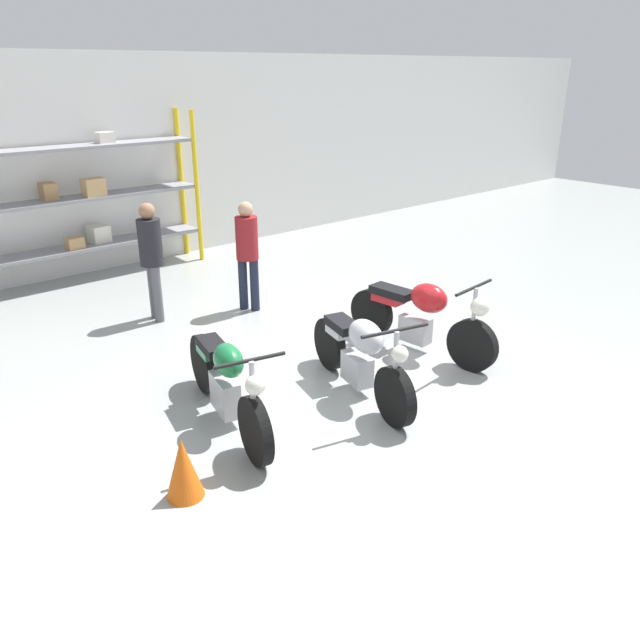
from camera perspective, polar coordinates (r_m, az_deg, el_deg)
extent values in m
plane|color=#9EA3A0|center=(7.03, 2.14, -6.23)|extent=(30.00, 30.00, 0.00)
cube|color=white|center=(11.52, -19.36, 13.24)|extent=(30.00, 0.08, 3.60)
cylinder|color=yellow|center=(11.64, -11.20, 11.79)|extent=(0.08, 0.08, 2.67)
cylinder|color=yellow|center=(12.12, -12.54, 12.08)|extent=(0.08, 0.08, 2.67)
cube|color=gray|center=(11.10, -22.49, 5.89)|extent=(4.84, 0.55, 0.05)
cube|color=gray|center=(10.93, -23.10, 9.94)|extent=(4.84, 0.55, 0.05)
cube|color=gray|center=(10.81, -23.75, 14.09)|extent=(4.84, 0.55, 0.05)
cube|color=tan|center=(11.02, -21.51, 6.57)|extent=(0.27, 0.21, 0.19)
cube|color=tan|center=(10.97, -23.57, 10.75)|extent=(0.23, 0.30, 0.26)
cube|color=tan|center=(10.98, -19.99, 11.34)|extent=(0.35, 0.25, 0.29)
cube|color=silver|center=(11.18, -19.08, 15.51)|extent=(0.30, 0.23, 0.17)
cube|color=silver|center=(11.31, -19.57, 7.45)|extent=(0.33, 0.34, 0.28)
cylinder|color=black|center=(5.68, -5.93, -10.03)|extent=(0.25, 0.65, 0.65)
cylinder|color=black|center=(6.96, -10.63, -3.93)|extent=(0.25, 0.65, 0.65)
cube|color=#ADADB2|center=(6.36, -8.67, -6.74)|extent=(0.28, 0.48, 0.38)
ellipsoid|color=#196B38|center=(6.01, -8.38, -3.68)|extent=(0.37, 0.50, 0.31)
cube|color=black|center=(6.45, -9.78, -2.38)|extent=(0.32, 0.51, 0.10)
cube|color=#196B38|center=(6.61, -10.10, -2.65)|extent=(0.26, 0.36, 0.12)
cylinder|color=#ADADB2|center=(5.52, -6.15, -6.96)|extent=(0.06, 0.06, 0.68)
sphere|color=silver|center=(5.40, -5.93, -5.96)|extent=(0.18, 0.18, 0.18)
cylinder|color=black|center=(5.39, -6.41, -3.68)|extent=(0.64, 0.19, 0.04)
cylinder|color=black|center=(6.26, 6.85, -6.96)|extent=(0.27, 0.63, 0.62)
cylinder|color=black|center=(7.36, 0.89, -2.16)|extent=(0.27, 0.63, 0.62)
cube|color=#ADADB2|center=(6.85, 3.41, -4.44)|extent=(0.30, 0.43, 0.33)
ellipsoid|color=#B7B7BF|center=(6.52, 4.23, -1.52)|extent=(0.42, 0.59, 0.35)
cube|color=black|center=(6.96, 2.08, -0.39)|extent=(0.35, 0.51, 0.10)
cube|color=#B7B7BF|center=(7.05, 1.82, -0.88)|extent=(0.28, 0.37, 0.12)
cylinder|color=#ADADB2|center=(6.11, 6.90, -4.05)|extent=(0.06, 0.06, 0.69)
sphere|color=silver|center=(6.00, 7.32, -3.11)|extent=(0.17, 0.17, 0.17)
cylinder|color=black|center=(5.99, 6.89, -0.98)|extent=(0.73, 0.22, 0.04)
cylinder|color=black|center=(7.51, 13.74, -2.26)|extent=(0.17, 0.64, 0.63)
cylinder|color=black|center=(8.30, 4.73, 0.70)|extent=(0.17, 0.64, 0.63)
cube|color=#ADADB2|center=(7.92, 8.70, -0.82)|extent=(0.24, 0.41, 0.33)
ellipsoid|color=#B2191E|center=(7.66, 9.92, 1.98)|extent=(0.35, 0.52, 0.36)
cube|color=black|center=(7.98, 6.62, 2.59)|extent=(0.30, 0.60, 0.10)
cube|color=#B2191E|center=(8.05, 6.26, 2.08)|extent=(0.25, 0.42, 0.12)
cylinder|color=#ADADB2|center=(7.39, 13.85, 0.27)|extent=(0.05, 0.05, 0.70)
sphere|color=silver|center=(7.30, 14.42, 1.18)|extent=(0.22, 0.22, 0.22)
cylinder|color=black|center=(7.28, 13.90, 2.90)|extent=(0.74, 0.10, 0.04)
cylinder|color=#595960|center=(9.14, -14.98, 2.62)|extent=(0.13, 0.13, 0.81)
cylinder|color=#595960|center=(8.98, -14.65, 2.30)|extent=(0.13, 0.13, 0.81)
cylinder|color=#232328|center=(8.85, -15.27, 6.87)|extent=(0.37, 0.37, 0.64)
sphere|color=#9E7051|center=(8.75, -15.55, 9.57)|extent=(0.22, 0.22, 0.22)
cylinder|color=#1E2338|center=(9.23, -7.04, 3.30)|extent=(0.13, 0.13, 0.78)
cylinder|color=#1E2338|center=(9.16, -6.00, 3.21)|extent=(0.13, 0.13, 0.78)
cylinder|color=maroon|center=(8.99, -6.72, 7.45)|extent=(0.44, 0.44, 0.61)
sphere|color=tan|center=(8.90, -6.83, 10.02)|extent=(0.21, 0.21, 0.21)
cone|color=orange|center=(5.39, -12.39, -13.07)|extent=(0.32, 0.32, 0.55)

